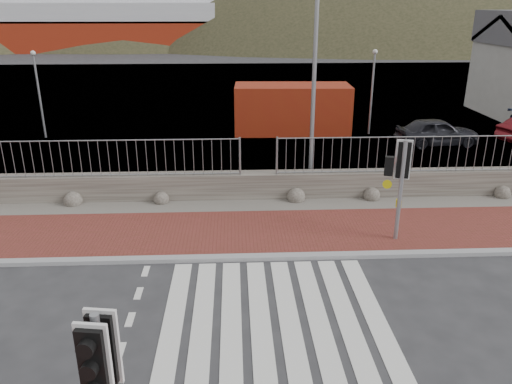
{
  "coord_description": "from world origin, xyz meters",
  "views": [
    {
      "loc": [
        -0.79,
        -8.34,
        6.14
      ],
      "look_at": [
        -0.27,
        3.0,
        1.85
      ],
      "focal_mm": 35.0,
      "sensor_mm": 36.0,
      "label": 1
    }
  ],
  "objects_px": {
    "traffic_signal_far": "(401,169)",
    "streetlight": "(319,59)",
    "traffic_signal_near": "(102,370)",
    "ferry": "(63,10)",
    "shipping_container": "(292,109)",
    "car_a": "(437,132)"
  },
  "relations": [
    {
      "from": "traffic_signal_far",
      "to": "streetlight",
      "type": "xyz_separation_m",
      "value": [
        -1.58,
        4.18,
        2.41
      ]
    },
    {
      "from": "traffic_signal_far",
      "to": "traffic_signal_near",
      "type": "bearing_deg",
      "value": 64.74
    },
    {
      "from": "streetlight",
      "to": "traffic_signal_far",
      "type": "bearing_deg",
      "value": -59.31
    },
    {
      "from": "traffic_signal_near",
      "to": "traffic_signal_far",
      "type": "distance_m",
      "value": 9.46
    },
    {
      "from": "ferry",
      "to": "streetlight",
      "type": "distance_m",
      "value": 65.5
    },
    {
      "from": "shipping_container",
      "to": "traffic_signal_far",
      "type": "bearing_deg",
      "value": -81.21
    },
    {
      "from": "ferry",
      "to": "traffic_signal_near",
      "type": "relative_size",
      "value": 17.82
    },
    {
      "from": "traffic_signal_far",
      "to": "ferry",
      "type": "bearing_deg",
      "value": -52.03
    },
    {
      "from": "ferry",
      "to": "traffic_signal_far",
      "type": "height_order",
      "value": "ferry"
    },
    {
      "from": "ferry",
      "to": "traffic_signal_near",
      "type": "height_order",
      "value": "ferry"
    },
    {
      "from": "ferry",
      "to": "streetlight",
      "type": "xyz_separation_m",
      "value": [
        26.65,
        -59.82,
        -0.87
      ]
    },
    {
      "from": "shipping_container",
      "to": "car_a",
      "type": "xyz_separation_m",
      "value": [
        6.38,
        -2.83,
        -0.56
      ]
    },
    {
      "from": "streetlight",
      "to": "car_a",
      "type": "relative_size",
      "value": 2.14
    },
    {
      "from": "traffic_signal_near",
      "to": "car_a",
      "type": "xyz_separation_m",
      "value": [
        10.97,
        17.06,
        -1.39
      ]
    },
    {
      "from": "ferry",
      "to": "car_a",
      "type": "height_order",
      "value": "ferry"
    },
    {
      "from": "streetlight",
      "to": "shipping_container",
      "type": "height_order",
      "value": "streetlight"
    },
    {
      "from": "ferry",
      "to": "streetlight",
      "type": "bearing_deg",
      "value": -65.99
    },
    {
      "from": "shipping_container",
      "to": "traffic_signal_near",
      "type": "bearing_deg",
      "value": -100.65
    },
    {
      "from": "traffic_signal_near",
      "to": "shipping_container",
      "type": "height_order",
      "value": "traffic_signal_near"
    },
    {
      "from": "streetlight",
      "to": "shipping_container",
      "type": "xyz_separation_m",
      "value": [
        0.16,
        8.4,
        -3.3
      ]
    },
    {
      "from": "shipping_container",
      "to": "car_a",
      "type": "bearing_deg",
      "value": -21.58
    },
    {
      "from": "car_a",
      "to": "streetlight",
      "type": "bearing_deg",
      "value": 125.15
    }
  ]
}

